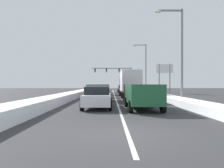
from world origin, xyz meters
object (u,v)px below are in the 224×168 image
sedan_red_right_lane_fourth (125,90)px  sedan_navy_right_lane_fifth (123,89)px  sedan_white_center_lane_nearest (98,97)px  suv_black_right_lane_second (135,91)px  traffic_light_gantry (117,73)px  suv_gray_center_lane_second (99,91)px  roadside_sign_right (164,72)px  sedan_silver_center_lane_fifth (105,89)px  suv_green_right_lane_nearest (142,94)px  box_truck_right_lane_third (130,83)px  suv_tan_center_lane_fourth (102,88)px  street_lamp_right_mid (144,64)px  street_lamp_right_near (178,47)px  sedan_maroon_center_lane_third (101,92)px

sedan_red_right_lane_fourth → sedan_navy_right_lane_fifth: 6.05m
sedan_red_right_lane_fourth → sedan_white_center_lane_nearest: size_ratio=1.00×
suv_black_right_lane_second → traffic_light_gantry: (-0.63, 36.40, 3.71)m
suv_gray_center_lane_second → roadside_sign_right: (11.21, 18.61, 3.00)m
sedan_silver_center_lane_fifth → suv_green_right_lane_nearest: bearing=-82.9°
box_truck_right_lane_third → suv_tan_center_lane_fourth: bearing=124.6°
box_truck_right_lane_third → sedan_red_right_lane_fourth: 8.41m
suv_gray_center_lane_second → suv_tan_center_lane_fourth: same height
suv_green_right_lane_nearest → suv_black_right_lane_second: same height
box_truck_right_lane_third → roadside_sign_right: roadside_sign_right is taller
suv_gray_center_lane_second → sedan_silver_center_lane_fifth: size_ratio=1.09×
suv_tan_center_lane_fourth → street_lamp_right_mid: (7.56, 6.46, 4.39)m
street_lamp_right_near → sedan_silver_center_lane_fifth: bearing=109.8°
box_truck_right_lane_third → street_lamp_right_mid: street_lamp_right_mid is taller
suv_green_right_lane_nearest → box_truck_right_lane_third: box_truck_right_lane_third is taller
suv_green_right_lane_nearest → suv_black_right_lane_second: 6.36m
sedan_red_right_lane_fourth → street_lamp_right_near: (3.85, -16.25, 4.39)m
sedan_maroon_center_lane_third → roadside_sign_right: bearing=48.5°
sedan_red_right_lane_fourth → sedan_navy_right_lane_fifth: size_ratio=1.00×
suv_gray_center_lane_second → street_lamp_right_near: size_ratio=0.56×
sedan_silver_center_lane_fifth → traffic_light_gantry: 17.52m
suv_green_right_lane_nearest → street_lamp_right_near: (4.15, 5.49, 4.14)m
sedan_silver_center_lane_fifth → street_lamp_right_mid: size_ratio=0.49×
sedan_red_right_lane_fourth → suv_gray_center_lane_second: (-3.59, -15.10, 0.25)m
box_truck_right_lane_third → traffic_light_gantry: traffic_light_gantry is taller
suv_tan_center_lane_fourth → sedan_silver_center_lane_fifth: (0.23, 7.01, -0.25)m
sedan_maroon_center_lane_third → suv_black_right_lane_second: bearing=-59.4°
street_lamp_right_near → traffic_light_gantry: bearing=96.9°
sedan_red_right_lane_fourth → roadside_sign_right: size_ratio=0.82×
suv_tan_center_lane_fourth → sedan_silver_center_lane_fifth: 7.02m
suv_green_right_lane_nearest → sedan_red_right_lane_fourth: 21.75m
box_truck_right_lane_third → sedan_white_center_lane_nearest: 13.15m
box_truck_right_lane_third → sedan_red_right_lane_fourth: (-0.06, 8.34, -1.14)m
sedan_maroon_center_lane_third → traffic_light_gantry: size_ratio=0.42×
suv_black_right_lane_second → sedan_maroon_center_lane_third: bearing=120.6°
sedan_white_center_lane_nearest → suv_tan_center_lane_fourth: suv_tan_center_lane_fourth is taller
suv_gray_center_lane_second → sedan_red_right_lane_fourth: bearing=76.6°
street_lamp_right_near → suv_black_right_lane_second: bearing=167.6°
suv_black_right_lane_second → box_truck_right_lane_third: size_ratio=0.68×
sedan_maroon_center_lane_third → street_lamp_right_mid: size_ratio=0.49×
sedan_red_right_lane_fourth → street_lamp_right_mid: size_ratio=0.49×
suv_gray_center_lane_second → street_lamp_right_near: bearing=-8.8°
sedan_navy_right_lane_fifth → traffic_light_gantry: traffic_light_gantry is taller
sedan_maroon_center_lane_third → street_lamp_right_near: street_lamp_right_near is taller
sedan_navy_right_lane_fifth → sedan_white_center_lane_nearest: same height
sedan_white_center_lane_nearest → traffic_light_gantry: bearing=86.4°
sedan_red_right_lane_fourth → suv_gray_center_lane_second: bearing=-103.4°
suv_gray_center_lane_second → roadside_sign_right: roadside_sign_right is taller
traffic_light_gantry → street_lamp_right_near: (4.52, -37.26, 0.43)m
suv_gray_center_lane_second → traffic_light_gantry: traffic_light_gantry is taller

